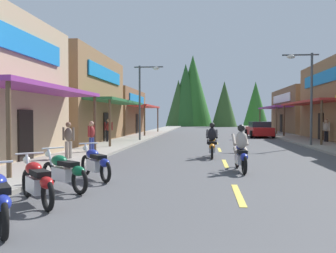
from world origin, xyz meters
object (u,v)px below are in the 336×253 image
(motorcycle_parked_left_2, at_px, (64,171))
(motorcycle_parked_left_3, at_px, (95,163))
(pedestrian_strolling, at_px, (68,139))
(streetlamp_right, at_px, (306,85))
(streetlamp_left, at_px, (144,91))
(rider_cruising_lead, at_px, (241,152))
(pedestrian_by_shop, at_px, (326,129))
(pedestrian_waiting, at_px, (92,135))
(motorcycle_parked_left_1, at_px, (37,181))
(pedestrian_browsing, at_px, (109,129))
(parked_car_curbside, at_px, (259,130))
(rider_cruising_trailing, at_px, (212,143))

(motorcycle_parked_left_2, distance_m, motorcycle_parked_left_3, 1.62)
(motorcycle_parked_left_3, bearing_deg, pedestrian_strolling, -8.75)
(motorcycle_parked_left_2, bearing_deg, streetlamp_right, -86.29)
(pedestrian_strolling, bearing_deg, streetlamp_left, 8.37)
(motorcycle_parked_left_2, relative_size, rider_cruising_lead, 0.81)
(pedestrian_strolling, bearing_deg, streetlamp_right, -41.00)
(pedestrian_by_shop, height_order, pedestrian_waiting, pedestrian_by_shop)
(streetlamp_right, bearing_deg, motorcycle_parked_left_1, -122.00)
(motorcycle_parked_left_1, bearing_deg, pedestrian_waiting, -29.93)
(pedestrian_browsing, height_order, parked_car_curbside, pedestrian_browsing)
(streetlamp_right, xyz_separation_m, pedestrian_by_shop, (2.19, 2.94, -2.78))
(pedestrian_browsing, bearing_deg, motorcycle_parked_left_3, 4.98)
(streetlamp_left, height_order, pedestrian_waiting, streetlamp_left)
(motorcycle_parked_left_1, distance_m, rider_cruising_lead, 6.84)
(streetlamp_left, height_order, motorcycle_parked_left_2, streetlamp_left)
(rider_cruising_lead, bearing_deg, rider_cruising_trailing, 9.28)
(motorcycle_parked_left_2, relative_size, pedestrian_by_shop, 1.04)
(rider_cruising_lead, bearing_deg, parked_car_curbside, -13.63)
(streetlamp_left, bearing_deg, rider_cruising_trailing, -64.29)
(motorcycle_parked_left_3, relative_size, parked_car_curbside, 0.39)
(streetlamp_right, height_order, motorcycle_parked_left_2, streetlamp_right)
(motorcycle_parked_left_3, height_order, pedestrian_strolling, pedestrian_strolling)
(pedestrian_browsing, distance_m, pedestrian_strolling, 9.85)
(rider_cruising_trailing, bearing_deg, motorcycle_parked_left_2, 153.78)
(parked_car_curbside, bearing_deg, pedestrian_strolling, 147.98)
(streetlamp_right, xyz_separation_m, motorcycle_parked_left_1, (-9.52, -15.24, -3.26))
(streetlamp_right, xyz_separation_m, pedestrian_waiting, (-11.59, -5.40, -2.82))
(motorcycle_parked_left_2, relative_size, pedestrian_browsing, 1.03)
(motorcycle_parked_left_3, height_order, pedestrian_by_shop, pedestrian_by_shop)
(pedestrian_browsing, bearing_deg, motorcycle_parked_left_1, 1.57)
(pedestrian_browsing, bearing_deg, pedestrian_waiting, -0.16)
(streetlamp_left, relative_size, motorcycle_parked_left_1, 3.36)
(streetlamp_right, height_order, pedestrian_browsing, streetlamp_right)
(motorcycle_parked_left_1, xyz_separation_m, motorcycle_parked_left_2, (-0.00, 1.41, 0.00))
(rider_cruising_trailing, distance_m, parked_car_curbside, 16.99)
(rider_cruising_lead, bearing_deg, pedestrian_browsing, 29.93)
(rider_cruising_trailing, bearing_deg, motorcycle_parked_left_1, 157.58)
(streetlamp_right, bearing_deg, pedestrian_waiting, -155.01)
(streetlamp_left, height_order, motorcycle_parked_left_1, streetlamp_left)
(rider_cruising_lead, xyz_separation_m, parked_car_curbside, (3.60, 20.27, 0.03))
(streetlamp_left, height_order, pedestrian_by_shop, streetlamp_left)
(rider_cruising_trailing, height_order, pedestrian_strolling, pedestrian_strolling)
(motorcycle_parked_left_2, relative_size, pedestrian_strolling, 1.08)
(rider_cruising_trailing, height_order, parked_car_curbside, rider_cruising_trailing)
(streetlamp_left, xyz_separation_m, motorcycle_parked_left_2, (0.99, -17.40, -3.21))
(motorcycle_parked_left_2, distance_m, parked_car_curbside, 25.25)
(pedestrian_strolling, bearing_deg, rider_cruising_trailing, -58.81)
(rider_cruising_trailing, relative_size, pedestrian_by_shop, 1.28)
(streetlamp_left, distance_m, motorcycle_parked_left_2, 17.72)
(streetlamp_right, height_order, pedestrian_waiting, streetlamp_right)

